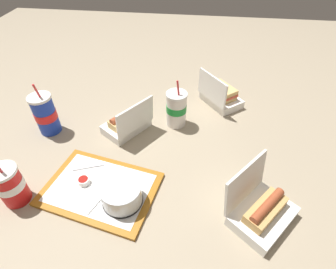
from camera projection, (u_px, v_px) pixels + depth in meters
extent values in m
plane|color=gray|center=(172.00, 146.00, 1.05)|extent=(3.20, 3.20, 0.00)
cube|color=#A56619|center=(101.00, 189.00, 0.89)|extent=(0.41, 0.33, 0.01)
cube|color=white|center=(100.00, 188.00, 0.89)|extent=(0.36, 0.28, 0.00)
cylinder|color=black|center=(123.00, 200.00, 0.85)|extent=(0.13, 0.13, 0.01)
cylinder|color=#BC7084|center=(122.00, 195.00, 0.83)|extent=(0.10, 0.10, 0.05)
cylinder|color=silver|center=(121.00, 194.00, 0.82)|extent=(0.13, 0.13, 0.07)
cylinder|color=white|center=(84.00, 181.00, 0.89)|extent=(0.04, 0.04, 0.02)
cylinder|color=#9E140F|center=(83.00, 179.00, 0.88)|extent=(0.03, 0.03, 0.01)
cube|color=white|center=(87.00, 196.00, 0.86)|extent=(0.13, 0.13, 0.00)
cube|color=white|center=(88.00, 167.00, 0.95)|extent=(0.11, 0.05, 0.00)
cube|color=white|center=(262.00, 216.00, 0.80)|extent=(0.23, 0.24, 0.04)
cube|color=white|center=(246.00, 183.00, 0.78)|extent=(0.14, 0.17, 0.14)
cube|color=tan|center=(265.00, 210.00, 0.77)|extent=(0.14, 0.16, 0.03)
cylinder|color=#9E4728|center=(267.00, 205.00, 0.76)|extent=(0.11, 0.13, 0.03)
cylinder|color=yellow|center=(268.00, 204.00, 0.75)|extent=(0.09, 0.10, 0.01)
cube|color=white|center=(221.00, 99.00, 1.26)|extent=(0.21, 0.22, 0.04)
cube|color=white|center=(212.00, 89.00, 1.18)|extent=(0.12, 0.15, 0.12)
cube|color=#DBB770|center=(222.00, 94.00, 1.24)|extent=(0.14, 0.15, 0.02)
cube|color=#D64C38|center=(222.00, 91.00, 1.23)|extent=(0.14, 0.15, 0.01)
cube|color=#DBB770|center=(223.00, 88.00, 1.22)|extent=(0.14, 0.15, 0.02)
cube|color=white|center=(126.00, 126.00, 1.12)|extent=(0.21, 0.22, 0.04)
cube|color=white|center=(136.00, 118.00, 1.03)|extent=(0.12, 0.16, 0.12)
cube|color=#DBB770|center=(125.00, 119.00, 1.09)|extent=(0.13, 0.15, 0.03)
cylinder|color=#9E4728|center=(125.00, 115.00, 1.08)|extent=(0.10, 0.13, 0.03)
cylinder|color=yellow|center=(124.00, 113.00, 1.07)|extent=(0.07, 0.10, 0.01)
cylinder|color=red|center=(11.00, 186.00, 0.82)|extent=(0.08, 0.08, 0.13)
cylinder|color=white|center=(9.00, 184.00, 0.82)|extent=(0.08, 0.08, 0.03)
cylinder|color=white|center=(1.00, 172.00, 0.78)|extent=(0.09, 0.09, 0.01)
cylinder|color=#1938B7|center=(46.00, 115.00, 1.07)|extent=(0.09, 0.09, 0.16)
cylinder|color=red|center=(46.00, 115.00, 1.07)|extent=(0.09, 0.09, 0.04)
cylinder|color=white|center=(39.00, 98.00, 1.01)|extent=(0.09, 0.09, 0.01)
cylinder|color=red|center=(37.00, 91.00, 0.98)|extent=(0.01, 0.02, 0.06)
cylinder|color=white|center=(176.00, 110.00, 1.11)|extent=(0.08, 0.08, 0.15)
cylinder|color=#198C33|center=(176.00, 108.00, 1.10)|extent=(0.09, 0.09, 0.03)
cylinder|color=white|center=(176.00, 94.00, 1.06)|extent=(0.09, 0.09, 0.01)
cylinder|color=red|center=(178.00, 88.00, 1.03)|extent=(0.02, 0.02, 0.06)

